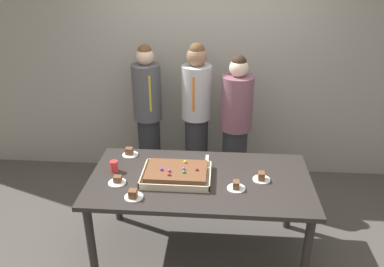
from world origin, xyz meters
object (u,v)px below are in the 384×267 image
object	(u,v)px
plated_slice_center_front	(236,186)
drink_cup_nearest	(114,166)
plated_slice_far_left	(117,181)
person_striped_tie_right	(196,116)
person_green_shirt_behind	(148,115)
person_serving_front	(236,127)
party_table	(200,187)
sheet_cake	(176,174)
plated_slice_near_right	(261,178)
cake_server_utensil	(207,160)
plated_slice_far_right	(130,153)
plated_slice_near_left	(133,195)

from	to	relation	value
plated_slice_center_front	drink_cup_nearest	distance (m)	1.08
plated_slice_far_left	person_striped_tie_right	size ratio (longest dim) A/B	0.09
person_green_shirt_behind	drink_cup_nearest	bearing A→B (deg)	-26.10
person_serving_front	person_striped_tie_right	distance (m)	0.45
party_table	person_striped_tie_right	size ratio (longest dim) A/B	1.11
sheet_cake	plated_slice_near_right	size ratio (longest dim) A/B	3.89
drink_cup_nearest	person_striped_tie_right	world-z (taller)	person_striped_tie_right
plated_slice_near_right	drink_cup_nearest	size ratio (longest dim) A/B	1.50
plated_slice_center_front	cake_server_utensil	distance (m)	0.52
plated_slice_far_right	cake_server_utensil	distance (m)	0.74
plated_slice_near_left	plated_slice_far_left	world-z (taller)	plated_slice_near_left
drink_cup_nearest	party_table	bearing A→B (deg)	-4.50
plated_slice_near_left	person_serving_front	xyz separation A→B (m)	(0.83, 1.33, 0.02)
plated_slice_center_front	drink_cup_nearest	bearing A→B (deg)	169.32
plated_slice_far_left	person_serving_front	size ratio (longest dim) A/B	0.09
plated_slice_center_front	plated_slice_far_left	bearing A→B (deg)	179.17
party_table	sheet_cake	distance (m)	0.24
plated_slice_near_left	person_striped_tie_right	xyz separation A→B (m)	(0.40, 1.43, 0.09)
plated_slice_near_left	plated_slice_center_front	distance (m)	0.83
plated_slice_near_left	cake_server_utensil	distance (m)	0.85
sheet_cake	person_striped_tie_right	size ratio (longest dim) A/B	0.34
person_striped_tie_right	plated_slice_near_right	bearing A→B (deg)	34.78
plated_slice_far_left	plated_slice_center_front	xyz separation A→B (m)	(0.99, -0.01, 0.00)
cake_server_utensil	person_green_shirt_behind	xyz separation A→B (m)	(-0.71, 0.87, 0.07)
plated_slice_far_left	cake_server_utensil	distance (m)	0.85
sheet_cake	party_table	bearing A→B (deg)	3.31
sheet_cake	plated_slice_far_right	size ratio (longest dim) A/B	3.89
plated_slice_center_front	drink_cup_nearest	xyz separation A→B (m)	(-1.06, 0.20, 0.03)
sheet_cake	plated_slice_near_right	world-z (taller)	sheet_cake
sheet_cake	plated_slice_center_front	size ratio (longest dim) A/B	3.89
plated_slice_far_left	plated_slice_near_right	bearing A→B (deg)	6.40
plated_slice_far_right	person_green_shirt_behind	bearing A→B (deg)	87.82
sheet_cake	person_serving_front	bearing A→B (deg)	62.40
plated_slice_near_right	drink_cup_nearest	xyz separation A→B (m)	(-1.28, 0.05, 0.02)
party_table	person_serving_front	distance (m)	1.06
plated_slice_near_left	person_serving_front	size ratio (longest dim) A/B	0.09
person_green_shirt_behind	party_table	bearing A→B (deg)	8.13
cake_server_utensil	person_green_shirt_behind	bearing A→B (deg)	129.02
person_green_shirt_behind	cake_server_utensil	bearing A→B (deg)	17.98
party_table	cake_server_utensil	xyz separation A→B (m)	(0.05, 0.31, 0.09)
person_green_shirt_behind	plated_slice_far_left	bearing A→B (deg)	-22.15
plated_slice_center_front	person_green_shirt_behind	distance (m)	1.64
person_green_shirt_behind	person_striped_tie_right	world-z (taller)	person_striped_tie_right
drink_cup_nearest	plated_slice_near_right	bearing A→B (deg)	-2.28
person_striped_tie_right	person_serving_front	bearing A→B (deg)	82.05
plated_slice_near_right	person_green_shirt_behind	world-z (taller)	person_green_shirt_behind
plated_slice_far_left	person_serving_front	world-z (taller)	person_serving_front
plated_slice_far_left	plated_slice_far_right	xyz separation A→B (m)	(-0.01, 0.49, 0.00)
drink_cup_nearest	cake_server_utensil	distance (m)	0.84
person_green_shirt_behind	sheet_cake	bearing A→B (deg)	0.00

